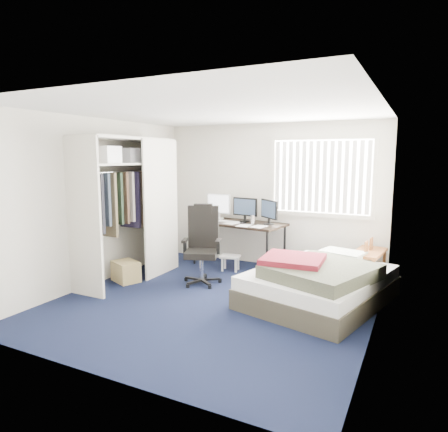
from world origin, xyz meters
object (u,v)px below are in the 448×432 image
office_chair (202,253)px  nightstand (369,255)px  bed (318,282)px  desk (239,221)px

office_chair → nightstand: office_chair is taller
office_chair → nightstand: bearing=22.3°
nightstand → bed: nightstand is taller
office_chair → nightstand: (2.32, 0.95, 0.01)m
desk → office_chair: size_ratio=1.41×
nightstand → desk: bearing=176.2°
desk → bed: desk is taller
desk → bed: 2.14m
desk → nightstand: 2.22m
office_chair → nightstand: size_ratio=1.47×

